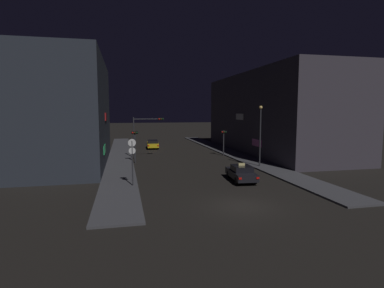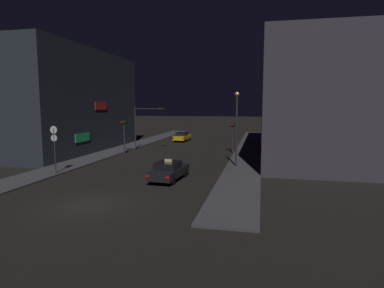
% 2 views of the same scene
% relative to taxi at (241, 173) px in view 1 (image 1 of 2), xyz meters
% --- Properties ---
extents(ground_plane, '(300.00, 300.00, 0.00)m').
position_rel_taxi_xyz_m(ground_plane, '(-2.71, -6.91, -0.74)').
color(ground_plane, black).
extents(sidewalk_left, '(3.10, 53.48, 0.14)m').
position_rel_taxi_xyz_m(sidewalk_left, '(-10.65, 17.83, -0.67)').
color(sidewalk_left, '#424247').
rests_on(sidewalk_left, ground_plane).
extents(sidewalk_right, '(3.10, 53.48, 0.14)m').
position_rel_taxi_xyz_m(sidewalk_right, '(5.23, 17.83, -0.67)').
color(sidewalk_right, '#424247').
rests_on(sidewalk_right, ground_plane).
extents(building_facade_left, '(8.30, 21.71, 12.09)m').
position_rel_taxi_xyz_m(building_facade_left, '(-16.31, 12.76, 5.31)').
color(building_facade_left, '#282D38').
rests_on(building_facade_left, ground_plane).
extents(building_facade_right, '(10.48, 30.73, 11.77)m').
position_rel_taxi_xyz_m(building_facade_right, '(11.98, 17.70, 5.15)').
color(building_facade_right, '#3D3842').
rests_on(building_facade_right, ground_plane).
extents(taxi, '(2.16, 4.58, 1.62)m').
position_rel_taxi_xyz_m(taxi, '(0.00, 0.00, 0.00)').
color(taxi, black).
rests_on(taxi, ground_plane).
extents(far_car, '(2.02, 4.53, 1.42)m').
position_rel_taxi_xyz_m(far_car, '(-5.41, 25.99, -0.00)').
color(far_car, yellow).
rests_on(far_car, ground_plane).
extents(traffic_light_overhead, '(4.04, 0.42, 5.44)m').
position_rel_taxi_xyz_m(traffic_light_overhead, '(-7.36, 15.23, 3.18)').
color(traffic_light_overhead, '#2D2D33').
rests_on(traffic_light_overhead, ground_plane).
extents(traffic_light_left_kerb, '(0.80, 0.42, 3.92)m').
position_rel_taxi_xyz_m(traffic_light_left_kerb, '(-8.86, 11.84, 2.06)').
color(traffic_light_left_kerb, '#2D2D33').
rests_on(traffic_light_left_kerb, ground_plane).
extents(traffic_light_right_kerb, '(0.80, 0.42, 3.59)m').
position_rel_taxi_xyz_m(traffic_light_right_kerb, '(3.44, 15.21, 1.85)').
color(traffic_light_right_kerb, '#2D2D33').
rests_on(traffic_light_right_kerb, ground_plane).
extents(sign_pole_left, '(0.62, 0.10, 3.84)m').
position_rel_taxi_xyz_m(sign_pole_left, '(-9.52, -0.13, 1.75)').
color(sign_pole_left, '#2D2D33').
rests_on(sign_pole_left, sidewalk_left).
extents(street_lamp_near_block, '(0.38, 0.38, 6.66)m').
position_rel_taxi_xyz_m(street_lamp_near_block, '(4.57, 6.00, 3.37)').
color(street_lamp_near_block, '#2D2D33').
rests_on(street_lamp_near_block, sidewalk_right).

